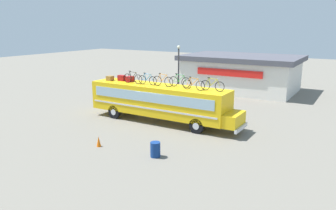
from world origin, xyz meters
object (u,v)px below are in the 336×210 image
Objects in this scene: trash_bin at (155,149)px; traffic_cone at (99,141)px; rooftop_bicycle_1 at (133,78)px; rooftop_bicycle_6 at (212,85)px; rooftop_bicycle_5 at (194,85)px; rooftop_bicycle_3 at (163,81)px; rooftop_bicycle_4 at (180,81)px; luggage_bag_3 at (130,79)px; rooftop_bicycle_2 at (147,80)px; street_lamp at (179,70)px; luggage_bag_2 at (122,78)px; bus at (160,100)px; luggage_bag_1 at (110,78)px.

trash_bin is 3.90m from traffic_cone.
rooftop_bicycle_6 is at bearing 3.62° from rooftop_bicycle_1.
traffic_cone is (-3.31, -6.23, -2.91)m from rooftop_bicycle_5.
rooftop_bicycle_3 is 2.01× the size of trash_bin.
rooftop_bicycle_6 is (2.67, -0.17, -0.02)m from rooftop_bicycle_4.
rooftop_bicycle_3 is at bearing 177.33° from rooftop_bicycle_5.
luggage_bag_3 is 4.57m from rooftop_bicycle_4.
rooftop_bicycle_6 is at bearing -3.58° from rooftop_bicycle_4.
luggage_bag_3 is 0.31× the size of rooftop_bicycle_4.
rooftop_bicycle_3 reaches higher than rooftop_bicycle_5.
rooftop_bicycle_2 is 5.25m from rooftop_bicycle_6.
rooftop_bicycle_3 reaches higher than trash_bin.
street_lamp is at bearing 80.34° from luggage_bag_3.
traffic_cone is at bearing -72.51° from rooftop_bicycle_1.
rooftop_bicycle_2 is 2.61m from rooftop_bicycle_4.
traffic_cone is at bearing -84.11° from rooftop_bicycle_2.
rooftop_bicycle_3 reaches higher than rooftop_bicycle_1.
luggage_bag_2 is 1.04× the size of luggage_bag_3.
rooftop_bicycle_6 is (6.54, 0.41, -0.02)m from rooftop_bicycle_1.
luggage_bag_2 is 0.11× the size of street_lamp.
trash_bin is at bearing -59.87° from bus.
traffic_cone is (-0.38, -6.47, -1.37)m from bus.
luggage_bag_2 is at bearing 171.76° from rooftop_bicycle_2.
street_lamp is (-2.32, 6.50, -0.11)m from rooftop_bicycle_3.
street_lamp reaches higher than trash_bin.
rooftop_bicycle_3 reaches higher than luggage_bag_1.
rooftop_bicycle_3 is at bearing 118.16° from trash_bin.
bus is at bearing 120.13° from trash_bin.
rooftop_bicycle_6 is at bearing -45.34° from street_lamp.
street_lamp is (1.89, 6.14, 0.07)m from luggage_bag_2.
luggage_bag_3 is 0.34× the size of rooftop_bicycle_2.
rooftop_bicycle_5 is 2.65× the size of traffic_cone.
bus is 7.00× the size of rooftop_bicycle_1.
rooftop_bicycle_4 is (4.57, 0.03, 0.19)m from luggage_bag_3.
rooftop_bicycle_5 reaches higher than traffic_cone.
rooftop_bicycle_3 is (0.33, -0.12, 1.56)m from bus.
traffic_cone is at bearing -68.46° from luggage_bag_3.
rooftop_bicycle_4 is (2.57, 0.45, 0.03)m from rooftop_bicycle_2.
rooftop_bicycle_1 reaches higher than rooftop_bicycle_2.
traffic_cone is (1.94, -6.17, -2.93)m from rooftop_bicycle_1.
traffic_cone is (-1.92, -6.75, -2.93)m from rooftop_bicycle_4.
rooftop_bicycle_3 is 6.90m from street_lamp.
bus is at bearing -169.79° from rooftop_bicycle_4.
rooftop_bicycle_3 is (5.08, 0.06, 0.21)m from luggage_bag_1.
rooftop_bicycle_2 is 3.96m from rooftop_bicycle_5.
luggage_bag_2 reaches higher than traffic_cone.
rooftop_bicycle_5 is (6.81, -0.48, 0.15)m from luggage_bag_2.
luggage_bag_3 reaches higher than traffic_cone.
rooftop_bicycle_5 is at bearing -0.98° from rooftop_bicycle_2.
luggage_bag_3 is at bearing 175.32° from rooftop_bicycle_5.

